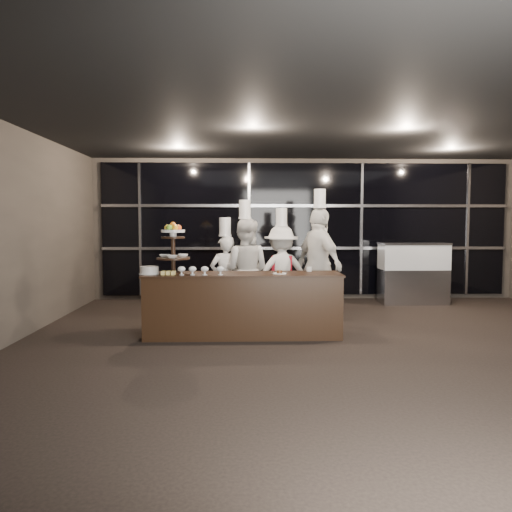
{
  "coord_description": "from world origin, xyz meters",
  "views": [
    {
      "loc": [
        -1.37,
        -5.67,
        1.67
      ],
      "look_at": [
        -1.15,
        1.81,
        1.15
      ],
      "focal_mm": 35.0,
      "sensor_mm": 36.0,
      "label": 1
    }
  ],
  "objects_px": {
    "buffet_counter": "(243,304)",
    "chef_b": "(245,270)",
    "display_stand": "(173,244)",
    "display_case": "(413,270)",
    "chef_a": "(225,277)",
    "chef_c": "(281,272)",
    "layer_cake": "(149,270)",
    "chef_d": "(319,265)"
  },
  "relations": [
    {
      "from": "buffet_counter",
      "to": "chef_a",
      "type": "xyz_separation_m",
      "value": [
        -0.29,
        1.01,
        0.29
      ]
    },
    {
      "from": "chef_a",
      "to": "chef_c",
      "type": "xyz_separation_m",
      "value": [
        0.94,
        0.22,
        0.05
      ]
    },
    {
      "from": "chef_b",
      "to": "chef_d",
      "type": "xyz_separation_m",
      "value": [
        1.22,
        -0.08,
        0.09
      ]
    },
    {
      "from": "chef_d",
      "to": "display_stand",
      "type": "bearing_deg",
      "value": -157.7
    },
    {
      "from": "buffet_counter",
      "to": "chef_a",
      "type": "relative_size",
      "value": 1.64
    },
    {
      "from": "layer_cake",
      "to": "chef_b",
      "type": "relative_size",
      "value": 0.15
    },
    {
      "from": "display_stand",
      "to": "chef_b",
      "type": "xyz_separation_m",
      "value": [
        1.04,
        1.0,
        -0.47
      ]
    },
    {
      "from": "chef_b",
      "to": "chef_c",
      "type": "relative_size",
      "value": 1.07
    },
    {
      "from": "display_case",
      "to": "chef_b",
      "type": "xyz_separation_m",
      "value": [
        -3.43,
        -1.79,
        0.19
      ]
    },
    {
      "from": "layer_cake",
      "to": "chef_d",
      "type": "xyz_separation_m",
      "value": [
        2.59,
        0.98,
        -0.01
      ]
    },
    {
      "from": "buffet_counter",
      "to": "chef_c",
      "type": "bearing_deg",
      "value": 61.88
    },
    {
      "from": "display_stand",
      "to": "chef_b",
      "type": "distance_m",
      "value": 1.52
    },
    {
      "from": "chef_b",
      "to": "display_case",
      "type": "bearing_deg",
      "value": 27.53
    },
    {
      "from": "chef_a",
      "to": "layer_cake",
      "type": "bearing_deg",
      "value": -134.85
    },
    {
      "from": "layer_cake",
      "to": "chef_c",
      "type": "distance_m",
      "value": 2.37
    },
    {
      "from": "chef_a",
      "to": "chef_d",
      "type": "height_order",
      "value": "chef_d"
    },
    {
      "from": "display_case",
      "to": "chef_b",
      "type": "bearing_deg",
      "value": -152.47
    },
    {
      "from": "layer_cake",
      "to": "chef_c",
      "type": "bearing_deg",
      "value": 32.7
    },
    {
      "from": "display_stand",
      "to": "chef_b",
      "type": "height_order",
      "value": "chef_b"
    },
    {
      "from": "buffet_counter",
      "to": "chef_c",
      "type": "distance_m",
      "value": 1.44
    },
    {
      "from": "chef_a",
      "to": "chef_d",
      "type": "distance_m",
      "value": 1.56
    },
    {
      "from": "buffet_counter",
      "to": "chef_b",
      "type": "bearing_deg",
      "value": 87.83
    },
    {
      "from": "chef_a",
      "to": "chef_c",
      "type": "relative_size",
      "value": 0.92
    },
    {
      "from": "layer_cake",
      "to": "chef_b",
      "type": "distance_m",
      "value": 1.73
    },
    {
      "from": "buffet_counter",
      "to": "layer_cake",
      "type": "relative_size",
      "value": 9.47
    },
    {
      "from": "display_stand",
      "to": "display_case",
      "type": "height_order",
      "value": "display_stand"
    },
    {
      "from": "layer_cake",
      "to": "buffet_counter",
      "type": "bearing_deg",
      "value": 2.14
    },
    {
      "from": "chef_a",
      "to": "buffet_counter",
      "type": "bearing_deg",
      "value": -74.09
    },
    {
      "from": "layer_cake",
      "to": "display_case",
      "type": "distance_m",
      "value": 5.59
    },
    {
      "from": "buffet_counter",
      "to": "layer_cake",
      "type": "height_order",
      "value": "layer_cake"
    },
    {
      "from": "layer_cake",
      "to": "chef_c",
      "type": "height_order",
      "value": "chef_c"
    },
    {
      "from": "layer_cake",
      "to": "chef_a",
      "type": "bearing_deg",
      "value": 45.15
    },
    {
      "from": "display_stand",
      "to": "display_case",
      "type": "relative_size",
      "value": 0.56
    },
    {
      "from": "display_stand",
      "to": "chef_d",
      "type": "height_order",
      "value": "chef_d"
    },
    {
      "from": "chef_b",
      "to": "buffet_counter",
      "type": "bearing_deg",
      "value": -92.17
    },
    {
      "from": "chef_a",
      "to": "display_stand",
      "type": "bearing_deg",
      "value": -125.38
    },
    {
      "from": "buffet_counter",
      "to": "display_stand",
      "type": "height_order",
      "value": "display_stand"
    },
    {
      "from": "buffet_counter",
      "to": "chef_c",
      "type": "xyz_separation_m",
      "value": [
        0.66,
        1.23,
        0.34
      ]
    },
    {
      "from": "display_stand",
      "to": "display_case",
      "type": "distance_m",
      "value": 5.31
    },
    {
      "from": "buffet_counter",
      "to": "layer_cake",
      "type": "xyz_separation_m",
      "value": [
        -1.34,
        -0.05,
        0.51
      ]
    },
    {
      "from": "display_stand",
      "to": "chef_a",
      "type": "xyz_separation_m",
      "value": [
        0.71,
        1.01,
        -0.58
      ]
    },
    {
      "from": "chef_c",
      "to": "chef_b",
      "type": "bearing_deg",
      "value": -159.87
    }
  ]
}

